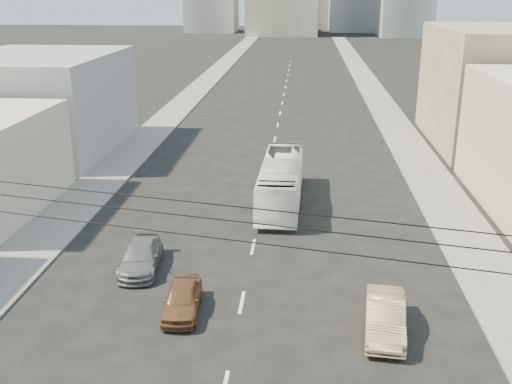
# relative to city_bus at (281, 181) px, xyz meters

# --- Properties ---
(sidewalk_left) EXTENTS (3.50, 180.00, 0.12)m
(sidewalk_left) POSITION_rel_city_bus_xyz_m (-12.96, 43.04, -1.41)
(sidewalk_left) COLOR slate
(sidewalk_left) RESTS_ON ground
(sidewalk_right) EXTENTS (3.50, 180.00, 0.12)m
(sidewalk_right) POSITION_rel_city_bus_xyz_m (10.54, 43.04, -1.41)
(sidewalk_right) COLOR slate
(sidewalk_right) RESTS_ON ground
(lane_dashes) EXTENTS (0.15, 104.00, 0.01)m
(lane_dashes) POSITION_rel_city_bus_xyz_m (-1.21, 26.04, -1.47)
(lane_dashes) COLOR silver
(lane_dashes) RESTS_ON ground
(city_bus) EXTENTS (2.72, 10.61, 2.94)m
(city_bus) POSITION_rel_city_bus_xyz_m (0.00, 0.00, 0.00)
(city_bus) COLOR white
(city_bus) RESTS_ON ground
(sedan_brown) EXTENTS (1.71, 3.80, 1.27)m
(sedan_brown) POSITION_rel_city_bus_xyz_m (-3.66, -13.99, -0.84)
(sedan_brown) COLOR brown
(sedan_brown) RESTS_ON ground
(sedan_tan) EXTENTS (1.96, 4.49, 1.43)m
(sedan_tan) POSITION_rel_city_bus_xyz_m (4.77, -14.91, -0.75)
(sedan_tan) COLOR tan
(sedan_tan) RESTS_ON ground
(sedan_grey) EXTENTS (2.19, 4.56, 1.28)m
(sedan_grey) POSITION_rel_city_bus_xyz_m (-6.51, -10.01, -0.83)
(sedan_grey) COLOR slate
(sedan_grey) RESTS_ON ground
(overhead_wires) EXTENTS (23.01, 5.02, 0.72)m
(overhead_wires) POSITION_rel_city_bus_xyz_m (-1.21, -25.46, 7.50)
(overhead_wires) COLOR black
(overhead_wires) RESTS_ON ground
(bldg_right_far) EXTENTS (12.00, 16.00, 10.00)m
(bldg_right_far) POSITION_rel_city_bus_xyz_m (18.79, 17.04, 3.53)
(bldg_right_far) COLOR gray
(bldg_right_far) RESTS_ON ground
(bldg_left_far) EXTENTS (12.00, 16.00, 8.00)m
(bldg_left_far) POSITION_rel_city_bus_xyz_m (-20.71, 12.04, 2.53)
(bldg_left_far) COLOR #949497
(bldg_left_far) RESTS_ON ground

